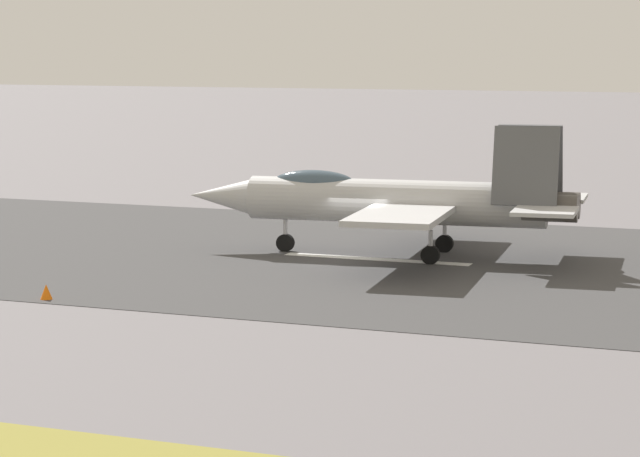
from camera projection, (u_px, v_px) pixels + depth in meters
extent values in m
plane|color=slate|center=(357.00, 258.00, 54.88)|extent=(400.00, 400.00, 0.00)
cube|color=#3E3D3E|center=(357.00, 258.00, 54.88)|extent=(240.00, 26.00, 0.02)
cube|color=white|center=(377.00, 259.00, 54.58)|extent=(8.00, 0.70, 0.00)
cylinder|color=#B4B4B5|center=(396.00, 202.00, 55.11)|extent=(12.66, 3.03, 1.84)
cone|color=#B4B4B5|center=(221.00, 196.00, 57.15)|extent=(3.03, 1.83, 1.56)
ellipsoid|color=#3F5160|center=(314.00, 183.00, 55.95)|extent=(3.69, 1.44, 1.10)
cylinder|color=#47423D|center=(550.00, 208.00, 52.89)|extent=(2.30, 1.31, 1.10)
cylinder|color=#47423D|center=(553.00, 205.00, 53.94)|extent=(2.30, 1.31, 1.10)
cube|color=#B4B4B5|center=(400.00, 216.00, 51.23)|extent=(3.94, 6.08, 0.24)
cube|color=#B4B4B5|center=(436.00, 195.00, 58.50)|extent=(3.94, 6.08, 0.24)
cube|color=#B4B4B5|center=(545.00, 211.00, 51.11)|extent=(2.66, 3.02, 0.16)
cube|color=#B4B4B5|center=(557.00, 198.00, 55.69)|extent=(2.66, 3.02, 0.16)
cube|color=#525357|center=(526.00, 166.00, 52.57)|extent=(2.68, 1.19, 3.14)
cube|color=#525357|center=(531.00, 162.00, 54.29)|extent=(2.68, 1.19, 3.14)
cylinder|color=silver|center=(285.00, 235.00, 56.61)|extent=(0.18, 0.18, 1.40)
cylinder|color=black|center=(285.00, 243.00, 56.66)|extent=(0.79, 0.37, 0.76)
cylinder|color=silver|center=(431.00, 247.00, 53.33)|extent=(0.18, 0.18, 1.40)
cylinder|color=black|center=(430.00, 255.00, 53.38)|extent=(0.79, 0.37, 0.76)
cylinder|color=silver|center=(445.00, 236.00, 56.39)|extent=(0.18, 0.18, 1.40)
cylinder|color=black|center=(444.00, 244.00, 56.43)|extent=(0.79, 0.37, 0.76)
cone|color=orange|center=(46.00, 292.00, 45.97)|extent=(0.44, 0.44, 0.55)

